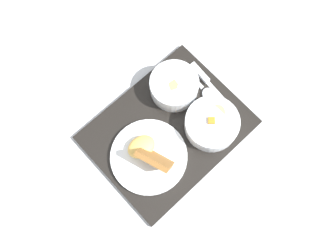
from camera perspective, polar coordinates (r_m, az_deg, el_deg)
ground_plane at (r=0.94m, az=0.00°, el=-0.73°), size 4.00×4.00×0.00m
serving_tray at (r=0.94m, az=0.00°, el=-0.62°), size 0.42×0.34×0.01m
bowl_salad at (r=0.91m, az=7.05°, el=0.40°), size 0.14×0.14×0.05m
bowl_soup at (r=0.94m, az=1.00°, el=6.49°), size 0.13×0.13×0.06m
plate_main at (r=0.90m, az=-3.10°, el=-4.73°), size 0.20×0.20×0.09m
knife at (r=0.98m, az=5.91°, el=7.62°), size 0.01×0.19×0.01m
spoon at (r=0.96m, az=5.97°, el=5.71°), size 0.04×0.15×0.01m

